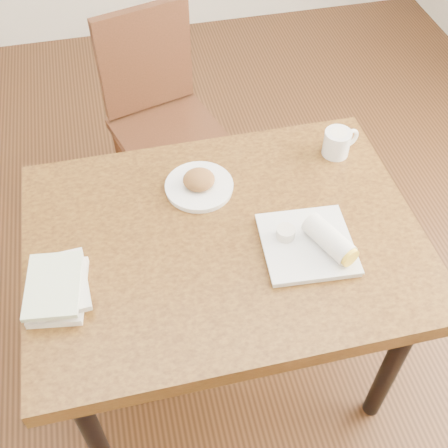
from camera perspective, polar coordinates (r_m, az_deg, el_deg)
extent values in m
cube|color=#472814|center=(2.29, 0.00, -13.24)|extent=(4.00, 5.00, 0.01)
cube|color=brown|center=(1.68, 0.00, -1.78)|extent=(1.17, 0.87, 0.06)
cylinder|color=black|center=(1.84, -13.23, -19.89)|extent=(0.06, 0.06, 0.69)
cylinder|color=black|center=(1.96, 16.65, -13.57)|extent=(0.06, 0.06, 0.69)
cylinder|color=black|center=(2.18, -14.53, -3.52)|extent=(0.06, 0.06, 0.69)
cylinder|color=black|center=(2.28, 9.98, 0.80)|extent=(0.06, 0.06, 0.69)
cylinder|color=#462314|center=(2.76, -3.37, 8.41)|extent=(0.04, 0.04, 0.45)
cylinder|color=#462314|center=(2.67, -10.31, 5.84)|extent=(0.04, 0.04, 0.45)
cylinder|color=#462314|center=(2.53, 0.32, 3.76)|extent=(0.04, 0.04, 0.45)
cylinder|color=#462314|center=(2.43, -7.12, 0.79)|extent=(0.04, 0.04, 0.45)
cube|color=#462314|center=(2.42, -5.53, 8.99)|extent=(0.52, 0.52, 0.04)
cube|color=#462314|center=(2.41, -8.01, 16.22)|extent=(0.40, 0.15, 0.45)
cylinder|color=white|center=(1.78, -2.53, 3.74)|extent=(0.21, 0.21, 0.01)
cylinder|color=white|center=(1.78, -2.54, 3.96)|extent=(0.22, 0.22, 0.01)
ellipsoid|color=#B27538|center=(1.76, -2.57, 4.52)|extent=(0.11, 0.11, 0.06)
cylinder|color=white|center=(1.92, 11.38, 8.07)|extent=(0.09, 0.09, 0.09)
torus|color=white|center=(1.94, 12.61, 8.50)|extent=(0.07, 0.03, 0.07)
cylinder|color=tan|center=(1.89, 11.57, 9.00)|extent=(0.08, 0.08, 0.01)
cylinder|color=#F2E5CC|center=(1.89, 11.58, 9.07)|extent=(0.05, 0.05, 0.00)
cube|color=white|center=(1.64, 8.42, -2.16)|extent=(0.27, 0.27, 0.01)
cube|color=white|center=(1.64, 8.46, -1.93)|extent=(0.28, 0.28, 0.01)
cylinder|color=white|center=(1.61, 10.60, -1.47)|extent=(0.12, 0.17, 0.07)
cylinder|color=yellow|center=(1.58, 12.56, -3.25)|extent=(0.06, 0.04, 0.06)
cylinder|color=silver|center=(1.63, 6.29, -0.89)|extent=(0.05, 0.05, 0.03)
cylinder|color=red|center=(1.62, 6.32, -0.63)|extent=(0.05, 0.05, 0.01)
cube|color=white|center=(1.59, -16.47, -6.59)|extent=(0.17, 0.23, 0.02)
cube|color=silver|center=(1.58, -16.25, -5.83)|extent=(0.15, 0.21, 0.02)
cube|color=#AECC88|center=(1.56, -16.97, -5.95)|extent=(0.17, 0.22, 0.01)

